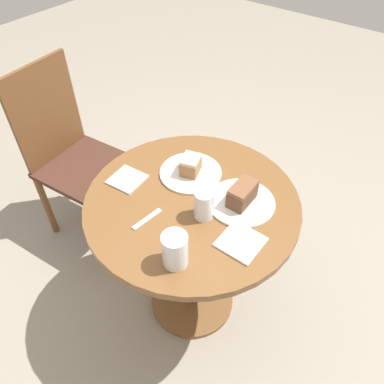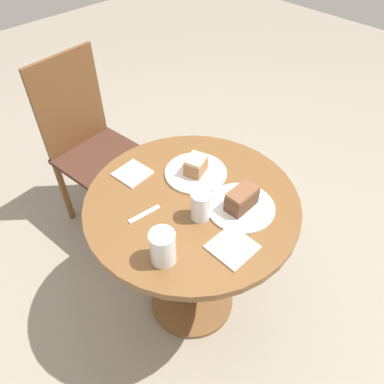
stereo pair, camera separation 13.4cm
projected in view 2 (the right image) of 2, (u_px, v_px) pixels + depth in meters
The scene contains 12 objects.
ground_plane at pixel (192, 300), 1.88m from camera, with size 8.00×8.00×0.00m, color gray.
table at pixel (192, 229), 1.49m from camera, with size 0.80×0.80×0.72m.
chair at pixel (95, 148), 1.98m from camera, with size 0.45×0.50×0.95m.
plate_near at pixel (241, 207), 1.34m from camera, with size 0.24×0.24×0.01m.
plate_far at pixel (196, 173), 1.47m from camera, with size 0.24×0.24×0.01m.
cake_slice_near at pixel (242, 199), 1.31m from camera, with size 0.12×0.07×0.08m.
cake_slice_far at pixel (196, 165), 1.44m from camera, with size 0.10×0.09×0.07m.
glass_lemonade at pixel (201, 207), 1.28m from camera, with size 0.07×0.07×0.11m.
glass_water at pixel (163, 249), 1.15m from camera, with size 0.08×0.08×0.12m.
napkin_stack at pixel (232, 247), 1.21m from camera, with size 0.14×0.14×0.01m.
spoon at pixel (144, 214), 1.32m from camera, with size 0.13×0.03×0.00m.
napkin_side at pixel (133, 173), 1.47m from camera, with size 0.13×0.13×0.01m.
Camera 2 is at (-0.67, -0.68, 1.71)m, focal length 35.00 mm.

